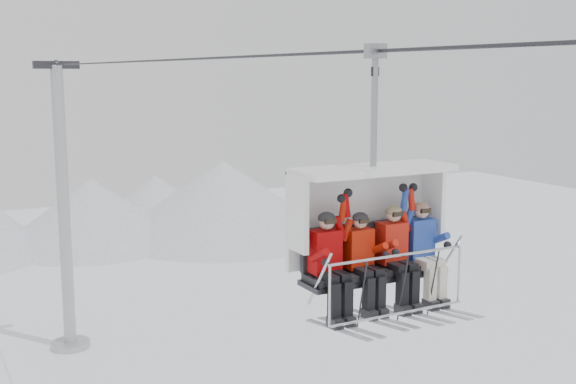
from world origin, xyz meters
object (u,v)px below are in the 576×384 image
chairlift_carrier (367,220)px  skier_far_right (423,247)px  skier_far_left (329,261)px  skier_center_right (396,251)px  lift_tower_right (65,229)px  skier_center_left (363,258)px

chairlift_carrier → skier_far_right: size_ratio=2.30×
chairlift_carrier → skier_far_left: chairlift_carrier is taller
chairlift_carrier → skier_center_right: 0.66m
skier_far_right → skier_far_left: bearing=180.0°
skier_center_right → skier_far_right: skier_far_right is taller
lift_tower_right → skier_center_left: 25.33m
lift_tower_right → skier_center_right: 25.33m
skier_center_left → skier_center_right: 0.62m
skier_center_right → skier_far_right: bearing=0.1°
skier_center_right → lift_tower_right: bearing=90.8°
lift_tower_right → skier_far_left: lift_tower_right is taller
lift_tower_right → skier_center_right: size_ratio=7.81×
skier_far_left → skier_center_right: (1.22, -0.00, -0.00)m
skier_center_right → skier_far_right: (0.54, 0.00, 0.00)m
skier_center_left → skier_center_right: bearing=0.6°
skier_center_right → skier_far_right: size_ratio=0.99×
skier_center_right → skier_far_left: bearing=180.0°
skier_center_right → chairlift_carrier: bearing=137.6°
lift_tower_right → skier_far_right: bearing=-88.0°
skier_far_left → skier_center_right: size_ratio=1.01×
lift_tower_right → skier_center_right: lift_tower_right is taller
skier_center_right → skier_far_right: 0.54m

